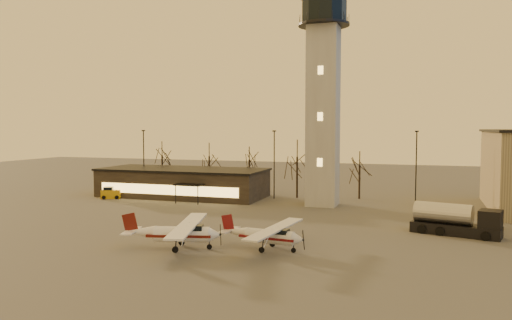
{
  "coord_description": "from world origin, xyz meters",
  "views": [
    {
      "loc": [
        12.73,
        -36.53,
        10.63
      ],
      "look_at": [
        -3.82,
        13.0,
        7.17
      ],
      "focal_mm": 35.0,
      "sensor_mm": 36.0,
      "label": 1
    }
  ],
  "objects_px": {
    "cessna_front": "(271,239)",
    "cessna_rear": "(184,237)",
    "terminal": "(183,182)",
    "service_cart": "(111,194)",
    "fuel_truck": "(455,223)",
    "control_tower": "(323,84)"
  },
  "relations": [
    {
      "from": "control_tower",
      "to": "cessna_front",
      "type": "xyz_separation_m",
      "value": [
        0.54,
        -25.85,
        -15.35
      ]
    },
    {
      "from": "cessna_front",
      "to": "cessna_rear",
      "type": "distance_m",
      "value": 7.66
    },
    {
      "from": "control_tower",
      "to": "service_cart",
      "type": "relative_size",
      "value": 10.37
    },
    {
      "from": "cessna_rear",
      "to": "fuel_truck",
      "type": "relative_size",
      "value": 1.33
    },
    {
      "from": "terminal",
      "to": "cessna_front",
      "type": "height_order",
      "value": "terminal"
    },
    {
      "from": "control_tower",
      "to": "cessna_rear",
      "type": "relative_size",
      "value": 2.84
    },
    {
      "from": "terminal",
      "to": "fuel_truck",
      "type": "bearing_deg",
      "value": -23.07
    },
    {
      "from": "fuel_truck",
      "to": "cessna_rear",
      "type": "bearing_deg",
      "value": -134.07
    },
    {
      "from": "fuel_truck",
      "to": "service_cart",
      "type": "bearing_deg",
      "value": -177.81
    },
    {
      "from": "cessna_rear",
      "to": "service_cart",
      "type": "height_order",
      "value": "cessna_rear"
    },
    {
      "from": "terminal",
      "to": "service_cart",
      "type": "relative_size",
      "value": 8.08
    },
    {
      "from": "cessna_rear",
      "to": "control_tower",
      "type": "bearing_deg",
      "value": 61.1
    },
    {
      "from": "control_tower",
      "to": "cessna_rear",
      "type": "xyz_separation_m",
      "value": [
        -6.84,
        -27.89,
        -15.24
      ]
    },
    {
      "from": "cessna_front",
      "to": "cessna_rear",
      "type": "bearing_deg",
      "value": -158.15
    },
    {
      "from": "control_tower",
      "to": "fuel_truck",
      "type": "height_order",
      "value": "control_tower"
    },
    {
      "from": "cessna_rear",
      "to": "service_cart",
      "type": "relative_size",
      "value": 3.65
    },
    {
      "from": "terminal",
      "to": "cessna_rear",
      "type": "relative_size",
      "value": 2.21
    },
    {
      "from": "terminal",
      "to": "fuel_truck",
      "type": "height_order",
      "value": "terminal"
    },
    {
      "from": "terminal",
      "to": "cessna_rear",
      "type": "xyz_separation_m",
      "value": [
        15.15,
        -29.87,
        -1.07
      ]
    },
    {
      "from": "control_tower",
      "to": "cessna_rear",
      "type": "height_order",
      "value": "control_tower"
    },
    {
      "from": "terminal",
      "to": "service_cart",
      "type": "height_order",
      "value": "terminal"
    },
    {
      "from": "cessna_front",
      "to": "cessna_rear",
      "type": "xyz_separation_m",
      "value": [
        -7.38,
        -2.04,
        0.11
      ]
    }
  ]
}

